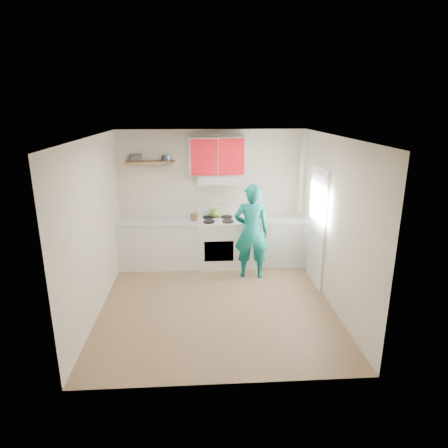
{
  "coord_description": "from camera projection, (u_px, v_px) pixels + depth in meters",
  "views": [
    {
      "loc": [
        -0.24,
        -5.59,
        3.03
      ],
      "look_at": [
        0.15,
        0.55,
        1.15
      ],
      "focal_mm": 31.29,
      "sensor_mm": 36.0,
      "label": 1
    }
  ],
  "objects": [
    {
      "name": "floor",
      "position": [
        217.0,
        303.0,
        6.24
      ],
      "size": [
        3.8,
        3.8,
        0.0
      ],
      "primitive_type": "plane",
      "color": "brown",
      "rests_on": "ground"
    },
    {
      "name": "counter_right",
      "position": [
        271.0,
        241.0,
        7.7
      ],
      "size": [
        1.32,
        0.6,
        0.9
      ],
      "primitive_type": "cube",
      "color": "silver",
      "rests_on": "floor"
    },
    {
      "name": "door_glass",
      "position": [
        318.0,
        203.0,
        6.59
      ],
      "size": [
        0.01,
        0.55,
        0.95
      ],
      "primitive_type": "cube",
      "color": "white",
      "rests_on": "door"
    },
    {
      "name": "shelf",
      "position": [
        150.0,
        162.0,
        7.25
      ],
      "size": [
        0.9,
        0.3,
        0.04
      ],
      "primitive_type": "cube",
      "color": "brown",
      "rests_on": "back_wall"
    },
    {
      "name": "cutting_board",
      "position": [
        259.0,
        220.0,
        7.49
      ],
      "size": [
        0.38,
        0.32,
        0.02
      ],
      "primitive_type": "cube",
      "rotation": [
        0.0,
        0.0,
        -0.28
      ],
      "color": "olive",
      "rests_on": "counter_right"
    },
    {
      "name": "stove",
      "position": [
        218.0,
        243.0,
        7.61
      ],
      "size": [
        0.76,
        0.65,
        0.92
      ],
      "primitive_type": "cube",
      "color": "white",
      "rests_on": "floor"
    },
    {
      "name": "left_wall",
      "position": [
        95.0,
        228.0,
        5.75
      ],
      "size": [
        0.04,
        3.8,
        2.6
      ],
      "primitive_type": "cube",
      "color": "beige",
      "rests_on": "floor"
    },
    {
      "name": "counter_left",
      "position": [
        159.0,
        244.0,
        7.57
      ],
      "size": [
        1.52,
        0.6,
        0.9
      ],
      "primitive_type": "cube",
      "color": "silver",
      "rests_on": "floor"
    },
    {
      "name": "door",
      "position": [
        317.0,
        227.0,
        6.71
      ],
      "size": [
        0.05,
        0.85,
        2.05
      ],
      "primitive_type": "cube",
      "color": "white",
      "rests_on": "floor"
    },
    {
      "name": "person",
      "position": [
        252.0,
        232.0,
        6.97
      ],
      "size": [
        0.67,
        0.48,
        1.73
      ],
      "primitive_type": "imported",
      "rotation": [
        0.0,
        0.0,
        3.03
      ],
      "color": "#0C6C62",
      "rests_on": "floor"
    },
    {
      "name": "upper_cabinets",
      "position": [
        217.0,
        156.0,
        7.28
      ],
      "size": [
        1.02,
        0.33,
        0.7
      ],
      "primitive_type": "cube",
      "color": "red",
      "rests_on": "back_wall"
    },
    {
      "name": "range_hood",
      "position": [
        218.0,
        179.0,
        7.35
      ],
      "size": [
        0.76,
        0.44,
        0.15
      ],
      "primitive_type": "cube",
      "color": "silver",
      "rests_on": "back_wall"
    },
    {
      "name": "books",
      "position": [
        136.0,
        158.0,
        7.24
      ],
      "size": [
        0.25,
        0.21,
        0.12
      ],
      "primitive_type": "cube",
      "rotation": [
        0.0,
        0.0,
        0.22
      ],
      "color": "#41393E",
      "rests_on": "shelf"
    },
    {
      "name": "kettle",
      "position": [
        215.0,
        213.0,
        7.61
      ],
      "size": [
        0.28,
        0.28,
        0.18
      ],
      "primitive_type": "ellipsoid",
      "rotation": [
        0.0,
        0.0,
        0.4
      ],
      "color": "#557520",
      "rests_on": "stove"
    },
    {
      "name": "front_wall",
      "position": [
        225.0,
        279.0,
        4.04
      ],
      "size": [
        3.6,
        0.04,
        2.6
      ],
      "primitive_type": "cube",
      "color": "beige",
      "rests_on": "floor"
    },
    {
      "name": "ceiling",
      "position": [
        216.0,
        137.0,
        5.48
      ],
      "size": [
        3.6,
        3.8,
        0.04
      ],
      "primitive_type": "cube",
      "color": "white",
      "rests_on": "floor"
    },
    {
      "name": "right_wall",
      "position": [
        334.0,
        223.0,
        5.97
      ],
      "size": [
        0.04,
        3.8,
        2.6
      ],
      "primitive_type": "cube",
      "color": "beige",
      "rests_on": "floor"
    },
    {
      "name": "back_wall",
      "position": [
        212.0,
        197.0,
        7.67
      ],
      "size": [
        3.6,
        0.04,
        2.6
      ],
      "primitive_type": "cube",
      "color": "beige",
      "rests_on": "floor"
    },
    {
      "name": "silicone_mat",
      "position": [
        296.0,
        219.0,
        7.58
      ],
      "size": [
        0.3,
        0.25,
        0.01
      ],
      "primitive_type": "cube",
      "rotation": [
        0.0,
        0.0,
        0.04
      ],
      "color": "red",
      "rests_on": "counter_right"
    },
    {
      "name": "tin",
      "position": [
        166.0,
        158.0,
        7.22
      ],
      "size": [
        0.2,
        0.2,
        0.11
      ],
      "primitive_type": "cylinder",
      "rotation": [
        0.0,
        0.0,
        0.17
      ],
      "color": "#333D4C",
      "rests_on": "shelf"
    },
    {
      "name": "crock",
      "position": [
        194.0,
        217.0,
        7.43
      ],
      "size": [
        0.15,
        0.15,
        0.16
      ],
      "primitive_type": "cylinder",
      "rotation": [
        0.0,
        0.0,
        -0.1
      ],
      "color": "brown",
      "rests_on": "counter_left"
    }
  ]
}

